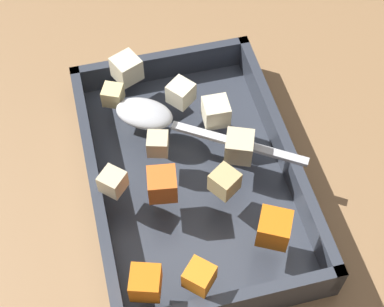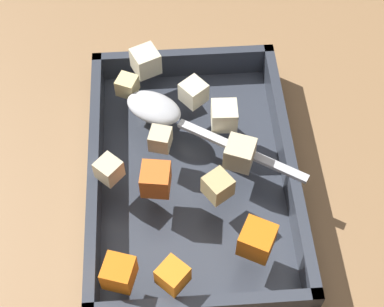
{
  "view_description": "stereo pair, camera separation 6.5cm",
  "coord_description": "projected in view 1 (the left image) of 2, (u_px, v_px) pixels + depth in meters",
  "views": [
    {
      "loc": [
        0.34,
        -0.1,
        0.6
      ],
      "look_at": [
        -0.02,
        -0.01,
        0.06
      ],
      "focal_mm": 54.44,
      "sensor_mm": 36.0,
      "label": 1
    },
    {
      "loc": [
        0.35,
        -0.03,
        0.6
      ],
      "look_at": [
        -0.02,
        -0.01,
        0.06
      ],
      "focal_mm": 54.44,
      "sensor_mm": 36.0,
      "label": 2
    }
  ],
  "objects": [
    {
      "name": "potato_chunk_under_handle",
      "position": [
        178.0,
        93.0,
        0.69
      ],
      "size": [
        0.04,
        0.04,
        0.03
      ],
      "primitive_type": "cube",
      "rotation": [
        0.0,
        0.0,
        5.39
      ],
      "color": "beige",
      "rests_on": "baking_dish"
    },
    {
      "name": "serving_spoon",
      "position": [
        155.0,
        117.0,
        0.68
      ],
      "size": [
        0.15,
        0.21,
        0.02
      ],
      "rotation": [
        0.0,
        0.0,
        1.0
      ],
      "color": "silver",
      "rests_on": "baking_dish"
    },
    {
      "name": "potato_chunk_corner_nw",
      "position": [
        112.0,
        181.0,
        0.62
      ],
      "size": [
        0.03,
        0.03,
        0.02
      ],
      "primitive_type": "cube",
      "rotation": [
        0.0,
        0.0,
        3.96
      ],
      "color": "beige",
      "rests_on": "baking_dish"
    },
    {
      "name": "carrot_chunk_back_center",
      "position": [
        199.0,
        277.0,
        0.56
      ],
      "size": [
        0.04,
        0.04,
        0.03
      ],
      "primitive_type": "cube",
      "rotation": [
        0.0,
        0.0,
        5.53
      ],
      "color": "orange",
      "rests_on": "baking_dish"
    },
    {
      "name": "carrot_chunk_corner_ne",
      "position": [
        146.0,
        283.0,
        0.56
      ],
      "size": [
        0.04,
        0.04,
        0.03
      ],
      "primitive_type": "cube",
      "rotation": [
        0.0,
        0.0,
        1.27
      ],
      "color": "orange",
      "rests_on": "baking_dish"
    },
    {
      "name": "carrot_chunk_near_left",
      "position": [
        274.0,
        228.0,
        0.59
      ],
      "size": [
        0.04,
        0.04,
        0.03
      ],
      "primitive_type": "cube",
      "rotation": [
        0.0,
        0.0,
        4.23
      ],
      "color": "orange",
      "rests_on": "baking_dish"
    },
    {
      "name": "ground_plane",
      "position": [
        202.0,
        194.0,
        0.69
      ],
      "size": [
        4.0,
        4.0,
        0.0
      ],
      "primitive_type": "plane",
      "color": "#936D47"
    },
    {
      "name": "carrot_chunk_mid_right",
      "position": [
        162.0,
        184.0,
        0.62
      ],
      "size": [
        0.03,
        0.03,
        0.03
      ],
      "primitive_type": "cube",
      "rotation": [
        0.0,
        0.0,
        4.57
      ],
      "color": "orange",
      "rests_on": "baking_dish"
    },
    {
      "name": "baking_dish",
      "position": [
        192.0,
        177.0,
        0.69
      ],
      "size": [
        0.34,
        0.23,
        0.05
      ],
      "color": "#333842",
      "rests_on": "ground_plane"
    },
    {
      "name": "potato_chunk_near_right",
      "position": [
        127.0,
        68.0,
        0.71
      ],
      "size": [
        0.04,
        0.04,
        0.03
      ],
      "primitive_type": "cube",
      "rotation": [
        0.0,
        0.0,
        3.56
      ],
      "color": "beige",
      "rests_on": "baking_dish"
    },
    {
      "name": "potato_chunk_near_spoon",
      "position": [
        239.0,
        147.0,
        0.65
      ],
      "size": [
        0.04,
        0.04,
        0.03
      ],
      "primitive_type": "cube",
      "rotation": [
        0.0,
        0.0,
        4.33
      ],
      "color": "beige",
      "rests_on": "baking_dish"
    },
    {
      "name": "potato_chunk_heap_side",
      "position": [
        216.0,
        112.0,
        0.67
      ],
      "size": [
        0.03,
        0.03,
        0.03
      ],
      "primitive_type": "cube",
      "rotation": [
        0.0,
        0.0,
        1.54
      ],
      "color": "beige",
      "rests_on": "baking_dish"
    },
    {
      "name": "potato_chunk_front_center",
      "position": [
        113.0,
        95.0,
        0.69
      ],
      "size": [
        0.03,
        0.03,
        0.02
      ],
      "primitive_type": "cube",
      "rotation": [
        0.0,
        0.0,
        2.71
      ],
      "color": "#E0CC89",
      "rests_on": "baking_dish"
    },
    {
      "name": "potato_chunk_far_left",
      "position": [
        158.0,
        144.0,
        0.65
      ],
      "size": [
        0.03,
        0.03,
        0.02
      ],
      "primitive_type": "cube",
      "rotation": [
        0.0,
        0.0,
        1.29
      ],
      "color": "beige",
      "rests_on": "baking_dish"
    },
    {
      "name": "potato_chunk_center",
      "position": [
        225.0,
        182.0,
        0.62
      ],
      "size": [
        0.04,
        0.04,
        0.03
      ],
      "primitive_type": "cube",
      "rotation": [
        0.0,
        0.0,
        5.31
      ],
      "color": "tan",
      "rests_on": "baking_dish"
    }
  ]
}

